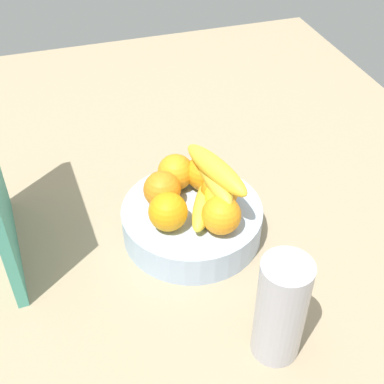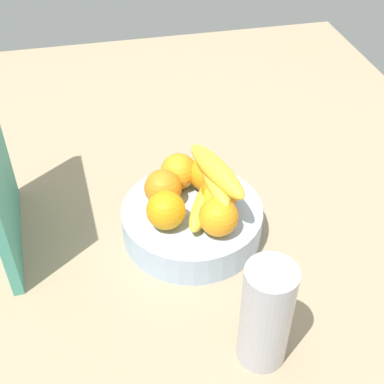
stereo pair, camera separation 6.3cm
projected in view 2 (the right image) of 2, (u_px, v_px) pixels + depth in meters
The scene contains 10 objects.
ground_plane at pixel (178, 242), 101.37cm from camera, with size 180.00×140.00×3.00cm, color #9C886A.
fruit_bowl at pixel (192, 221), 99.27cm from camera, with size 26.31×26.31×6.29cm, color #ABC1DF.
orange_front_left at pixel (163, 188), 96.31cm from camera, with size 6.97×6.97×6.97cm, color orange.
orange_front_right at pixel (166, 210), 91.69cm from camera, with size 6.97×6.97×6.97cm, color orange.
orange_center at pixel (218, 217), 90.45cm from camera, with size 6.97×6.97×6.97cm, color orange.
orange_back_left at pixel (220, 192), 95.48cm from camera, with size 6.97×6.97×6.97cm, color orange.
orange_back_right at pixel (207, 173), 99.59cm from camera, with size 6.97×6.97×6.97cm, color orange.
orange_top_stack at pixel (179, 171), 100.09cm from camera, with size 6.97×6.97×6.97cm, color orange.
banana_bunch at pixel (213, 185), 94.21cm from camera, with size 18.34×12.00×10.60cm.
thermos_tumbler at pixel (266, 316), 75.16cm from camera, with size 7.49×7.49×18.88cm, color #B1B0BC.
Camera 2 is at (-69.79, 12.65, 71.63)cm, focal length 49.19 mm.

